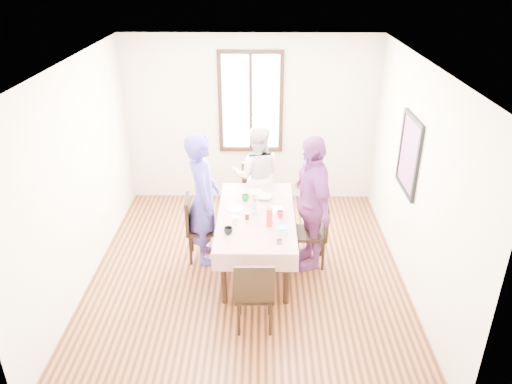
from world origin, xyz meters
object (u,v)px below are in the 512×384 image
(chair_left, at_px, (203,228))
(person_right, at_px, (310,203))
(chair_near, at_px, (255,292))
(dining_table, at_px, (256,240))
(chair_right, at_px, (310,233))
(person_far, at_px, (257,176))
(chair_far, at_px, (257,194))
(person_left, at_px, (203,199))

(chair_left, height_order, person_right, person_right)
(person_right, bearing_deg, chair_near, -43.54)
(dining_table, bearing_deg, chair_right, 4.35)
(chair_near, relative_size, person_far, 0.59)
(dining_table, distance_m, person_far, 1.24)
(chair_near, distance_m, person_far, 2.38)
(chair_far, distance_m, person_right, 1.40)
(dining_table, height_order, chair_right, chair_right)
(person_far, bearing_deg, chair_near, 93.17)
(chair_right, xyz_separation_m, chair_near, (-0.71, -1.25, 0.00))
(person_right, bearing_deg, chair_left, -108.87)
(chair_left, xyz_separation_m, chair_near, (0.71, -1.35, 0.00))
(chair_right, distance_m, person_right, 0.45)
(chair_near, height_order, person_right, person_right)
(chair_far, distance_m, person_far, 0.32)
(dining_table, bearing_deg, person_left, 166.80)
(person_left, distance_m, person_far, 1.23)
(dining_table, bearing_deg, person_far, 90.00)
(dining_table, bearing_deg, person_right, 4.47)
(dining_table, relative_size, person_far, 1.12)
(chair_right, relative_size, person_far, 0.59)
(person_far, bearing_deg, dining_table, 93.17)
(chair_near, distance_m, person_right, 1.49)
(chair_far, bearing_deg, person_far, 81.46)
(person_right, bearing_deg, person_far, -162.63)
(chair_right, bearing_deg, chair_far, 34.48)
(person_left, relative_size, person_far, 1.15)
(dining_table, height_order, chair_left, chair_left)
(chair_left, distance_m, chair_right, 1.43)
(chair_far, xyz_separation_m, chair_near, (0.00, -2.38, 0.00))
(chair_left, distance_m, person_left, 0.44)
(chair_left, distance_m, chair_far, 1.25)
(chair_right, xyz_separation_m, chair_far, (-0.71, 1.14, 0.00))
(dining_table, relative_size, person_left, 0.97)
(person_far, bearing_deg, chair_far, -86.83)
(chair_far, relative_size, person_left, 0.51)
(chair_near, bearing_deg, chair_left, 116.97)
(dining_table, height_order, person_far, person_far)
(dining_table, height_order, person_left, person_left)
(dining_table, distance_m, person_right, 0.87)
(chair_left, bearing_deg, dining_table, 72.69)
(chair_right, relative_size, chair_near, 1.00)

